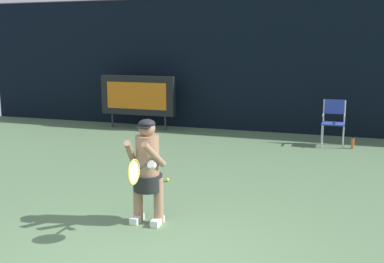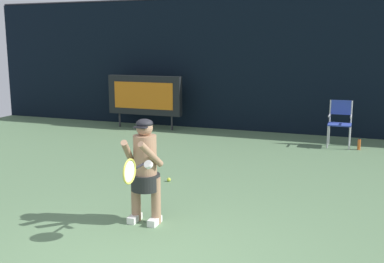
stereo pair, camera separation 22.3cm
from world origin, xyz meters
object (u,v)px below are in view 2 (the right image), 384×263
(umpire_chair, at_px, (340,120))
(water_bottle, at_px, (359,144))
(tennis_ball_loose, at_px, (154,162))
(tennis_ball_spare, at_px, (169,180))
(tennis_player, at_px, (145,168))
(tennis_racket, at_px, (130,171))
(scoreboard, at_px, (145,95))

(umpire_chair, bearing_deg, water_bottle, -24.58)
(water_bottle, relative_size, tennis_ball_loose, 3.90)
(water_bottle, distance_m, tennis_ball_spare, 4.89)
(tennis_player, distance_m, tennis_racket, 0.63)
(tennis_ball_loose, distance_m, tennis_ball_spare, 1.27)
(tennis_ball_loose, bearing_deg, tennis_racket, -69.19)
(scoreboard, relative_size, umpire_chair, 2.04)
(umpire_chair, height_order, tennis_ball_spare, umpire_chair)
(tennis_ball_loose, xyz_separation_m, tennis_ball_spare, (0.76, -1.02, 0.00))
(tennis_racket, bearing_deg, tennis_ball_spare, 96.48)
(water_bottle, height_order, tennis_ball_spare, water_bottle)
(umpire_chair, relative_size, water_bottle, 4.08)
(tennis_racket, bearing_deg, tennis_player, 93.78)
(umpire_chair, distance_m, tennis_ball_spare, 4.83)
(water_bottle, bearing_deg, scoreboard, 172.45)
(scoreboard, xyz_separation_m, tennis_player, (3.12, -6.38, -0.19))
(tennis_racket, xyz_separation_m, tennis_ball_loose, (-1.32, 3.46, -0.85))
(water_bottle, bearing_deg, umpire_chair, 155.42)
(water_bottle, distance_m, tennis_racket, 6.77)
(tennis_player, height_order, tennis_ball_loose, tennis_player)
(tennis_player, bearing_deg, scoreboard, 116.05)
(scoreboard, relative_size, tennis_racket, 3.65)
(scoreboard, height_order, tennis_ball_spare, scoreboard)
(umpire_chair, bearing_deg, tennis_ball_loose, -138.91)
(tennis_ball_spare, bearing_deg, scoreboard, 120.46)
(scoreboard, xyz_separation_m, tennis_ball_spare, (2.68, -4.55, -0.91))
(tennis_racket, distance_m, tennis_ball_loose, 3.80)
(scoreboard, xyz_separation_m, umpire_chair, (5.32, -0.56, -0.33))
(tennis_player, height_order, tennis_racket, tennis_player)
(scoreboard, height_order, tennis_ball_loose, scoreboard)
(scoreboard, xyz_separation_m, tennis_ball_loose, (1.91, -3.53, -0.91))
(tennis_racket, distance_m, tennis_ball_spare, 2.64)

